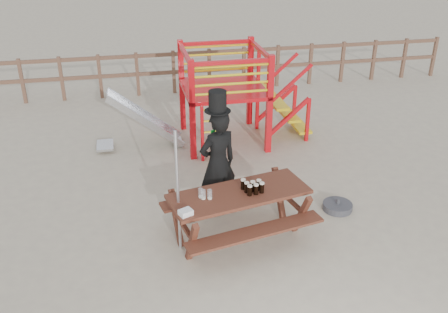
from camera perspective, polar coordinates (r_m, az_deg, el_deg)
ground at (r=8.15m, az=3.73°, el=-8.47°), size 60.00×60.00×0.00m
back_fence at (r=14.11m, az=-3.73°, el=10.25°), size 15.09×0.09×1.20m
playground_fort at (r=10.81m, az=-0.45°, el=7.08°), size 4.71×1.84×2.10m
picnic_table at (r=7.70m, az=1.73°, el=-6.07°), size 2.38×1.87×0.82m
man_with_hat at (r=8.13m, az=-0.71°, el=-0.50°), size 0.78×0.64×2.17m
metal_pole at (r=7.25m, az=-5.29°, el=-4.15°), size 0.04×0.04×1.96m
parasol_base at (r=8.85m, az=12.84°, el=-5.59°), size 0.51×0.51×0.22m
paper_bag at (r=7.01m, az=-4.40°, el=-6.40°), size 0.22×0.20×0.08m
stout_pints at (r=7.52m, az=3.29°, el=-3.50°), size 0.32×0.28×0.17m
empty_glasses at (r=7.36m, az=-2.23°, el=-4.35°), size 0.20×0.14×0.15m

